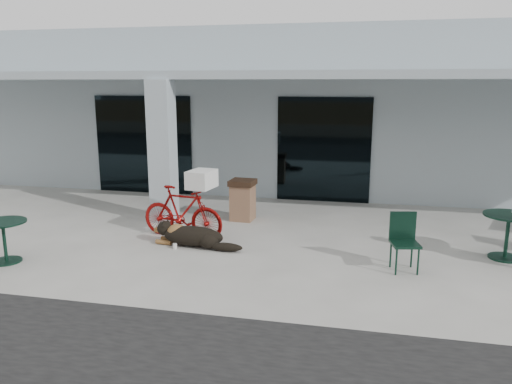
% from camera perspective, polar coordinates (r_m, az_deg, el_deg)
% --- Properties ---
extents(ground, '(80.00, 80.00, 0.00)m').
position_cam_1_polar(ground, '(8.93, -7.06, -7.70)').
color(ground, '#B8B5AD').
rests_on(ground, ground).
extents(building, '(22.00, 7.00, 4.50)m').
position_cam_1_polar(building, '(16.65, 2.60, 9.63)').
color(building, '#A2B0B7').
rests_on(building, ground).
extents(storefront_glass_left, '(2.80, 0.06, 2.70)m').
position_cam_1_polar(storefront_glass_left, '(14.32, -12.71, 5.27)').
color(storefront_glass_left, black).
rests_on(storefront_glass_left, ground).
extents(storefront_glass_right, '(2.40, 0.06, 2.70)m').
position_cam_1_polar(storefront_glass_right, '(13.02, 7.73, 4.77)').
color(storefront_glass_right, black).
rests_on(storefront_glass_right, ground).
extents(column, '(0.50, 0.50, 3.12)m').
position_cam_1_polar(column, '(11.18, -10.63, 4.51)').
color(column, '#A2B0B7').
rests_on(column, ground).
extents(overhang, '(22.00, 2.80, 0.18)m').
position_cam_1_polar(overhang, '(11.84, -1.54, 13.16)').
color(overhang, '#A2B0B7').
rests_on(overhang, column).
extents(bicycle, '(1.81, 0.76, 1.05)m').
position_cam_1_polar(bicycle, '(10.05, -8.42, -2.30)').
color(bicycle, maroon).
rests_on(bicycle, ground).
extents(laundry_basket, '(0.52, 0.65, 0.35)m').
position_cam_1_polar(laundry_basket, '(9.68, -6.23, 1.46)').
color(laundry_basket, white).
rests_on(laundry_basket, bicycle).
extents(dog, '(1.39, 0.59, 0.45)m').
position_cam_1_polar(dog, '(9.56, -7.19, -4.90)').
color(dog, black).
rests_on(dog, ground).
extents(cup_near_dog, '(0.08, 0.08, 0.10)m').
position_cam_1_polar(cup_near_dog, '(9.54, -9.25, -6.13)').
color(cup_near_dog, white).
rests_on(cup_near_dog, ground).
extents(cafe_table_near, '(0.82, 0.82, 0.73)m').
position_cam_1_polar(cafe_table_near, '(9.68, -26.80, -5.09)').
color(cafe_table_near, '#103022').
rests_on(cafe_table_near, ground).
extents(cafe_table_far, '(1.09, 1.09, 0.81)m').
position_cam_1_polar(cafe_table_far, '(9.85, 26.75, -4.58)').
color(cafe_table_far, '#103022').
rests_on(cafe_table_far, ground).
extents(cafe_chair_far_a, '(0.53, 0.56, 0.97)m').
position_cam_1_polar(cafe_chair_far_a, '(8.56, 16.67, -5.62)').
color(cafe_chair_far_a, '#103022').
rests_on(cafe_chair_far_a, ground).
extents(trash_receptacle, '(0.58, 0.58, 0.92)m').
position_cam_1_polar(trash_receptacle, '(11.26, -1.53, -0.91)').
color(trash_receptacle, brown).
rests_on(trash_receptacle, ground).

